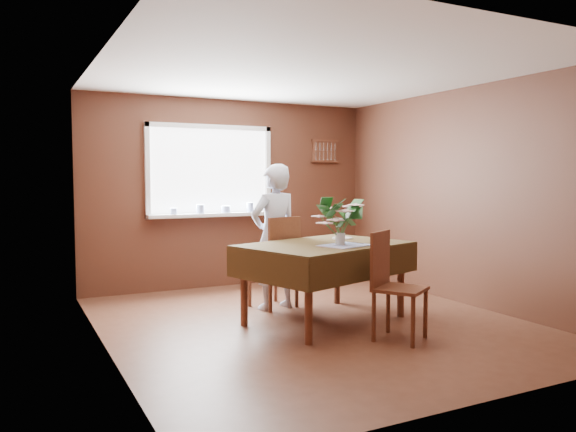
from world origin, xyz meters
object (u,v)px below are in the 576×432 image
chair_far (278,259)px  seated_woman (274,237)px  chair_near (391,281)px  dining_table (325,253)px  flower_bouquet (340,217)px

chair_far → seated_woman: size_ratio=0.64×
chair_far → chair_near: 1.58m
chair_far → seated_woman: (-0.05, -0.00, 0.25)m
dining_table → chair_near: chair_near is taller
chair_near → flower_bouquet: bearing=72.5°
dining_table → chair_far: bearing=86.6°
chair_far → dining_table: bearing=90.8°
chair_far → chair_near: chair_far is taller
chair_near → flower_bouquet: flower_bouquet is taller
dining_table → chair_far: 0.76m
dining_table → seated_woman: size_ratio=1.18×
chair_far → flower_bouquet: size_ratio=2.10×
seated_woman → flower_bouquet: 1.00m
seated_woman → chair_far: bearing=173.8°
dining_table → chair_near: bearing=-92.1°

